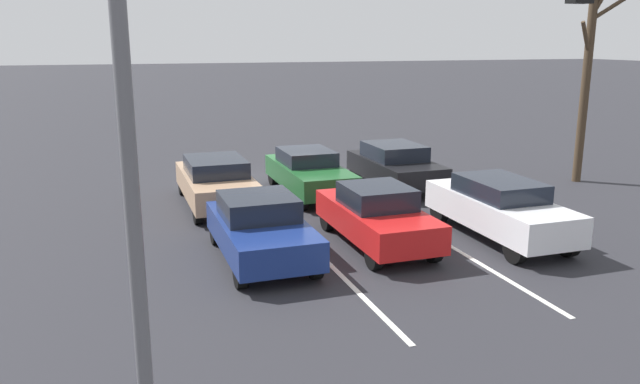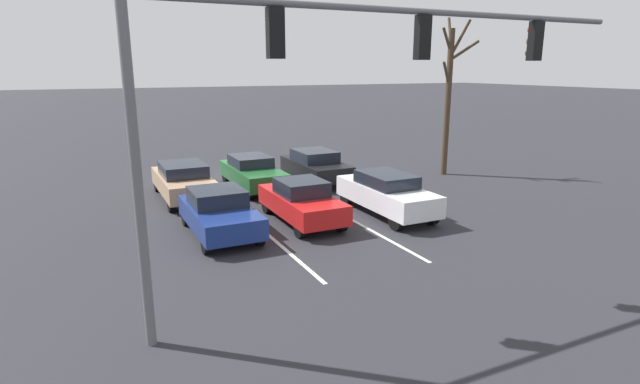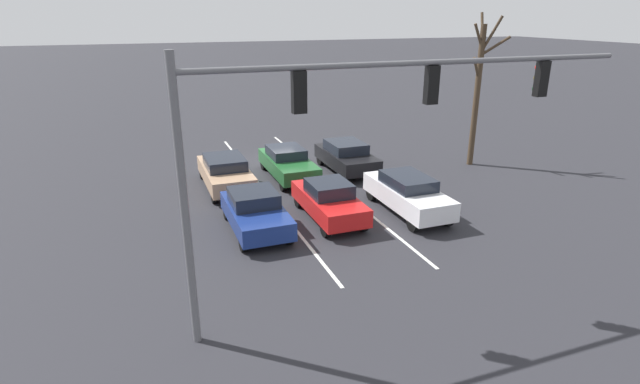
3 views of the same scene
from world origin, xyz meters
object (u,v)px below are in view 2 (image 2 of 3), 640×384
car_tan_rightlane_second (184,180)px  bare_tree_near (449,94)px  car_red_midlane_front (302,201)px  car_navy_rightlane_front (219,212)px  car_darkgreen_midlane_second (253,172)px  car_black_leftlane_second (315,166)px  traffic_signal_gantry (331,71)px  car_white_leftlane_front (386,193)px

car_tan_rightlane_second → bare_tree_near: (-12.92, 0.76, 3.26)m
bare_tree_near → car_red_midlane_front: bearing=23.5°
car_tan_rightlane_second → bare_tree_near: bare_tree_near is taller
car_tan_rightlane_second → bare_tree_near: size_ratio=0.61×
car_navy_rightlane_front → car_darkgreen_midlane_second: bearing=-117.9°
car_navy_rightlane_front → car_black_leftlane_second: 8.21m
car_black_leftlane_second → car_tan_rightlane_second: bearing=3.8°
car_navy_rightlane_front → bare_tree_near: 13.89m
car_black_leftlane_second → traffic_signal_gantry: (5.04, 11.52, 4.43)m
car_tan_rightlane_second → bare_tree_near: 13.35m
car_red_midlane_front → car_white_leftlane_front: bearing=171.2°
car_white_leftlane_front → bare_tree_near: 8.76m
car_darkgreen_midlane_second → bare_tree_near: size_ratio=0.60×
traffic_signal_gantry → car_black_leftlane_second: bearing=-113.6°
car_navy_rightlane_front → car_red_midlane_front: bearing=-178.0°
car_tan_rightlane_second → car_darkgreen_midlane_second: car_tan_rightlane_second is taller
car_red_midlane_front → car_tan_rightlane_second: size_ratio=0.90×
bare_tree_near → car_black_leftlane_second: bearing=-10.0°
car_navy_rightlane_front → car_black_leftlane_second: bearing=-137.5°
traffic_signal_gantry → bare_tree_near: 15.70m
car_navy_rightlane_front → car_darkgreen_midlane_second: (-2.97, -5.62, 0.00)m
car_navy_rightlane_front → traffic_signal_gantry: (-1.01, 5.97, 4.48)m
car_black_leftlane_second → bare_tree_near: size_ratio=0.56×
car_darkgreen_midlane_second → bare_tree_near: bearing=172.7°
car_tan_rightlane_second → car_black_leftlane_second: (-6.21, -0.42, 0.02)m
car_white_leftlane_front → car_darkgreen_midlane_second: car_white_leftlane_front is taller
car_white_leftlane_front → car_red_midlane_front: car_white_leftlane_front is taller
car_red_midlane_front → car_black_leftlane_second: bearing=-119.6°
car_darkgreen_midlane_second → traffic_signal_gantry: size_ratio=0.38×
car_navy_rightlane_front → traffic_signal_gantry: bearing=99.6°
car_navy_rightlane_front → car_tan_rightlane_second: car_tan_rightlane_second is taller
car_red_midlane_front → car_darkgreen_midlane_second: car_red_midlane_front is taller
car_red_midlane_front → car_tan_rightlane_second: car_red_midlane_front is taller
car_white_leftlane_front → car_black_leftlane_second: car_white_leftlane_front is taller
car_darkgreen_midlane_second → car_red_midlane_front: bearing=89.8°
car_tan_rightlane_second → car_darkgreen_midlane_second: 3.17m
car_black_leftlane_second → traffic_signal_gantry: size_ratio=0.35×
car_red_midlane_front → traffic_signal_gantry: traffic_signal_gantry is taller
car_white_leftlane_front → traffic_signal_gantry: 8.78m
car_red_midlane_front → car_tan_rightlane_second: bearing=-58.2°
car_navy_rightlane_front → car_white_leftlane_front: bearing=176.3°
car_black_leftlane_second → car_darkgreen_midlane_second: 3.08m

